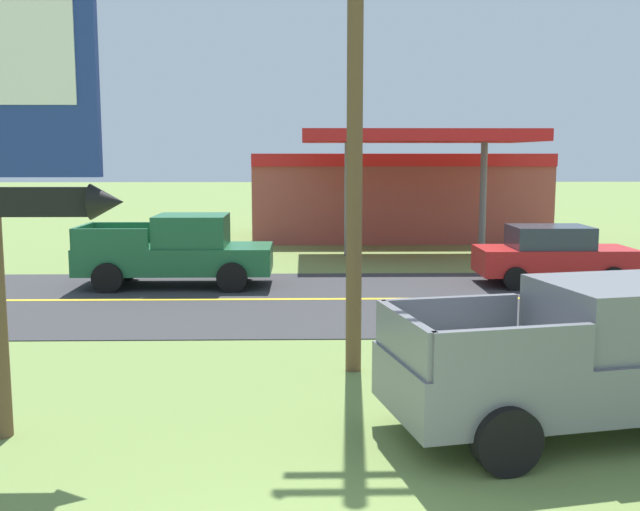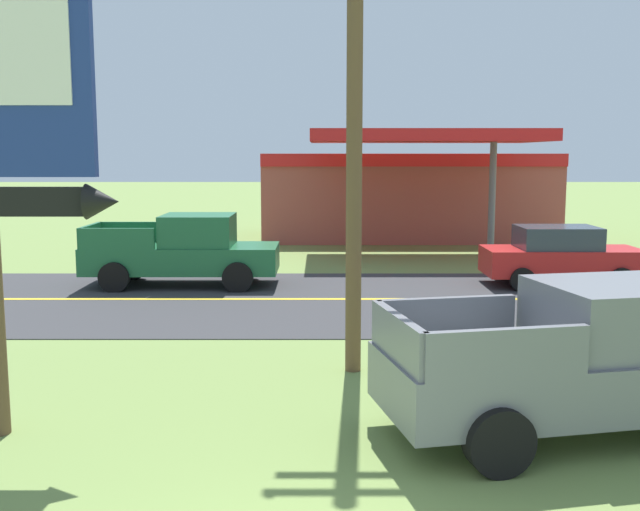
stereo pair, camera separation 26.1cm
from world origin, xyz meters
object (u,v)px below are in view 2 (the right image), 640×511
gas_station (405,193)px  car_red_far_lane (559,256)px  utility_pole (354,81)px  pickup_green_on_road (184,251)px  pickup_grey_parked_on_lawn (587,361)px

gas_station → car_red_far_lane: bearing=-76.2°
utility_pole → pickup_green_on_road: bearing=117.8°
utility_pole → pickup_grey_parked_on_lawn: bearing=-44.2°
pickup_grey_parked_on_lawn → pickup_green_on_road: same height
utility_pole → pickup_green_on_road: utility_pole is taller
pickup_green_on_road → car_red_far_lane: size_ratio=1.24×
gas_station → pickup_green_on_road: bearing=-122.0°
gas_station → pickup_green_on_road: gas_station is taller
pickup_green_on_road → car_red_far_lane: bearing=0.0°
gas_station → car_red_far_lane: (2.90, -11.78, -1.11)m
pickup_grey_parked_on_lawn → utility_pole: bearing=135.8°
pickup_grey_parked_on_lawn → gas_station: bearing=89.4°
utility_pole → pickup_grey_parked_on_lawn: 5.54m
car_red_far_lane → pickup_grey_parked_on_lawn: bearing=-106.1°
utility_pole → pickup_green_on_road: 9.86m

